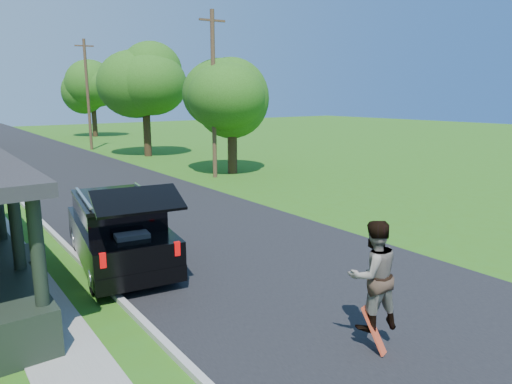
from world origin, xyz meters
TOP-DOWN VIEW (x-y plane):
  - ground at (0.00, 0.00)m, footprint 140.00×140.00m
  - street at (0.00, 20.00)m, footprint 8.00×120.00m
  - curb at (-4.05, 20.00)m, footprint 0.15×120.00m
  - black_suv at (-3.20, 4.79)m, footprint 2.76×5.56m
  - skateboarder at (-1.00, -1.87)m, footprint 1.15×1.01m
  - skateboard at (-1.12, -2.05)m, footprint 0.30×0.56m
  - tree_right_near at (7.41, 15.47)m, footprint 4.96×4.75m
  - tree_right_mid at (6.58, 25.79)m, footprint 6.32×6.40m
  - tree_right_far at (8.71, 45.32)m, footprint 5.88×5.64m
  - utility_pole_near at (5.91, 14.89)m, footprint 1.47×0.30m
  - utility_pole_far at (4.50, 32.70)m, footprint 1.47×0.44m

SIDE VIEW (x-z plane):
  - ground at x=0.00m, z-range 0.00..0.00m
  - street at x=0.00m, z-range -0.01..0.01m
  - curb at x=-4.05m, z-range -0.06..0.06m
  - skateboard at x=-1.12m, z-range -0.02..0.78m
  - black_suv at x=-3.20m, z-range -0.29..2.19m
  - skateboarder at x=-1.00m, z-range 0.35..2.36m
  - utility_pole_near at x=5.91m, z-range 0.13..9.03m
  - utility_pole_far at x=4.50m, z-range 0.13..9.15m
  - tree_right_near at x=7.41m, z-range 1.15..8.55m
  - tree_right_far at x=8.71m, z-range 1.34..9.68m
  - tree_right_mid at x=6.58m, z-range 1.59..10.77m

